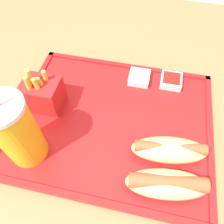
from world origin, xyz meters
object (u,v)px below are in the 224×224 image
at_px(fries_carton, 42,95).
at_px(sauce_cup_ketchup, 171,81).
at_px(soda_cup, 17,132).
at_px(hot_dog_far, 167,184).
at_px(hot_dog_near, 169,150).
at_px(sauce_cup_mayo, 139,77).

bearing_deg(fries_carton, sauce_cup_ketchup, -154.97).
distance_m(soda_cup, fries_carton, 0.12).
xyz_separation_m(hot_dog_far, sauce_cup_ketchup, (0.01, -0.26, -0.01)).
bearing_deg(soda_cup, hot_dog_near, -169.08).
bearing_deg(soda_cup, sauce_cup_ketchup, -137.11).
bearing_deg(sauce_cup_mayo, hot_dog_near, 114.45).
bearing_deg(sauce_cup_mayo, hot_dog_far, 108.52).
bearing_deg(sauce_cup_ketchup, fries_carton, 25.03).
bearing_deg(fries_carton, hot_dog_far, 155.28).
height_order(soda_cup, hot_dog_far, soda_cup).
relative_size(soda_cup, sauce_cup_mayo, 3.79).
distance_m(sauce_cup_mayo, sauce_cup_ketchup, 0.08).
relative_size(sauce_cup_mayo, sauce_cup_ketchup, 1.00).
height_order(soda_cup, fries_carton, soda_cup).
bearing_deg(sauce_cup_mayo, fries_carton, 31.77).
bearing_deg(sauce_cup_ketchup, hot_dog_far, 91.47).
relative_size(hot_dog_far, fries_carton, 1.38).
bearing_deg(fries_carton, hot_dog_near, 167.32).
distance_m(hot_dog_far, fries_carton, 0.31).
bearing_deg(fries_carton, soda_cup, 96.26).
bearing_deg(hot_dog_near, soda_cup, 10.92).
relative_size(hot_dog_near, fries_carton, 1.38).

